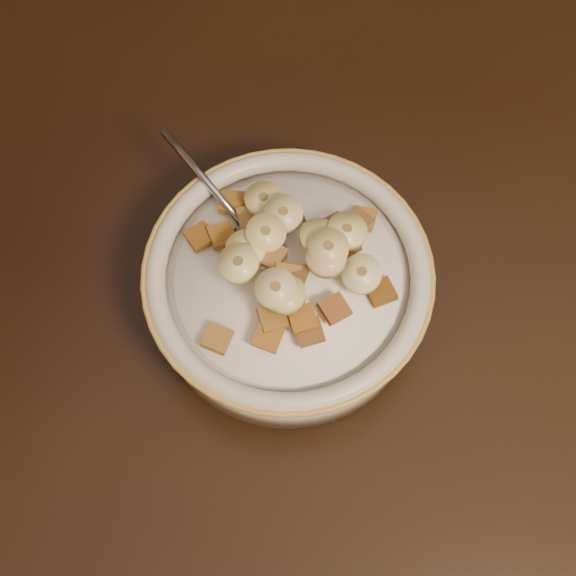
# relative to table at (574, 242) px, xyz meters

# --- Properties ---
(floor) EXTENTS (4.00, 4.50, 0.10)m
(floor) POSITION_rel_table_xyz_m (0.00, 0.00, -0.78)
(floor) COLOR #422816
(floor) RESTS_ON ground
(table) EXTENTS (1.42, 0.93, 0.04)m
(table) POSITION_rel_table_xyz_m (0.00, 0.00, 0.00)
(table) COLOR black
(table) RESTS_ON floor
(cereal_bowl) EXTENTS (0.22, 0.22, 0.05)m
(cereal_bowl) POSITION_rel_table_xyz_m (-0.25, -0.12, 0.05)
(cereal_bowl) COLOR beige
(cereal_bowl) RESTS_ON table
(milk) EXTENTS (0.18, 0.18, 0.00)m
(milk) POSITION_rel_table_xyz_m (-0.25, -0.12, 0.07)
(milk) COLOR white
(milk) RESTS_ON cereal_bowl
(spoon) EXTENTS (0.07, 0.06, 0.01)m
(spoon) POSITION_rel_table_xyz_m (-0.27, -0.10, 0.08)
(spoon) COLOR #979CAB
(spoon) RESTS_ON cereal_bowl
(cereal_square_0) EXTENTS (0.03, 0.03, 0.01)m
(cereal_square_0) POSITION_rel_table_xyz_m (-0.25, -0.16, 0.09)
(cereal_square_0) COLOR brown
(cereal_square_0) RESTS_ON milk
(cereal_square_1) EXTENTS (0.02, 0.02, 0.01)m
(cereal_square_1) POSITION_rel_table_xyz_m (-0.24, -0.13, 0.10)
(cereal_square_1) COLOR brown
(cereal_square_1) RESTS_ON milk
(cereal_square_2) EXTENTS (0.02, 0.02, 0.01)m
(cereal_square_2) POSITION_rel_table_xyz_m (-0.27, -0.07, 0.08)
(cereal_square_2) COLOR #955E1C
(cereal_square_2) RESTS_ON milk
(cereal_square_3) EXTENTS (0.02, 0.02, 0.01)m
(cereal_square_3) POSITION_rel_table_xyz_m (-0.30, -0.06, 0.08)
(cereal_square_3) COLOR brown
(cereal_square_3) RESTS_ON milk
(cereal_square_4) EXTENTS (0.02, 0.02, 0.01)m
(cereal_square_4) POSITION_rel_table_xyz_m (-0.20, -0.06, 0.08)
(cereal_square_4) COLOR #9B6A21
(cereal_square_4) RESTS_ON milk
(cereal_square_5) EXTENTS (0.02, 0.02, 0.01)m
(cereal_square_5) POSITION_rel_table_xyz_m (-0.25, -0.17, 0.08)
(cereal_square_5) COLOR brown
(cereal_square_5) RESTS_ON milk
(cereal_square_6) EXTENTS (0.03, 0.03, 0.01)m
(cereal_square_6) POSITION_rel_table_xyz_m (-0.22, -0.16, 0.08)
(cereal_square_6) COLOR #965B29
(cereal_square_6) RESTS_ON milk
(cereal_square_7) EXTENTS (0.03, 0.03, 0.01)m
(cereal_square_7) POSITION_rel_table_xyz_m (-0.21, -0.09, 0.08)
(cereal_square_7) COLOR brown
(cereal_square_7) RESTS_ON milk
(cereal_square_8) EXTENTS (0.03, 0.03, 0.01)m
(cereal_square_8) POSITION_rel_table_xyz_m (-0.17, -0.12, 0.08)
(cereal_square_8) COLOR brown
(cereal_square_8) RESTS_ON milk
(cereal_square_9) EXTENTS (0.02, 0.02, 0.01)m
(cereal_square_9) POSITION_rel_table_xyz_m (-0.24, -0.13, 0.10)
(cereal_square_9) COLOR olive
(cereal_square_9) RESTS_ON milk
(cereal_square_10) EXTENTS (0.03, 0.03, 0.01)m
(cereal_square_10) POSITION_rel_table_xyz_m (-0.20, -0.14, 0.08)
(cereal_square_10) COLOR brown
(cereal_square_10) RESTS_ON milk
(cereal_square_11) EXTENTS (0.03, 0.03, 0.01)m
(cereal_square_11) POSITION_rel_table_xyz_m (-0.26, -0.11, 0.10)
(cereal_square_11) COLOR brown
(cereal_square_11) RESTS_ON milk
(cereal_square_12) EXTENTS (0.03, 0.03, 0.01)m
(cereal_square_12) POSITION_rel_table_xyz_m (-0.30, -0.10, 0.08)
(cereal_square_12) COLOR #9B5F1A
(cereal_square_12) RESTS_ON milk
(cereal_square_13) EXTENTS (0.03, 0.03, 0.01)m
(cereal_square_13) POSITION_rel_table_xyz_m (-0.25, -0.07, 0.08)
(cereal_square_13) COLOR #925F26
(cereal_square_13) RESTS_ON milk
(cereal_square_14) EXTENTS (0.03, 0.03, 0.01)m
(cereal_square_14) POSITION_rel_table_xyz_m (-0.23, -0.16, 0.09)
(cereal_square_14) COLOR #9D631C
(cereal_square_14) RESTS_ON milk
(cereal_square_15) EXTENTS (0.03, 0.03, 0.01)m
(cereal_square_15) POSITION_rel_table_xyz_m (-0.28, -0.08, 0.08)
(cereal_square_15) COLOR olive
(cereal_square_15) RESTS_ON milk
(cereal_square_16) EXTENTS (0.03, 0.03, 0.01)m
(cereal_square_16) POSITION_rel_table_xyz_m (-0.22, -0.07, 0.08)
(cereal_square_16) COLOR brown
(cereal_square_16) RESTS_ON milk
(cereal_square_17) EXTENTS (0.03, 0.03, 0.01)m
(cereal_square_17) POSITION_rel_table_xyz_m (-0.20, -0.06, 0.08)
(cereal_square_17) COLOR olive
(cereal_square_17) RESTS_ON milk
(cereal_square_18) EXTENTS (0.02, 0.02, 0.01)m
(cereal_square_18) POSITION_rel_table_xyz_m (-0.29, -0.18, 0.08)
(cereal_square_18) COLOR brown
(cereal_square_18) RESTS_ON milk
(cereal_square_19) EXTENTS (0.03, 0.03, 0.01)m
(cereal_square_19) POSITION_rel_table_xyz_m (-0.32, -0.10, 0.08)
(cereal_square_19) COLOR brown
(cereal_square_19) RESTS_ON milk
(banana_slice_0) EXTENTS (0.03, 0.03, 0.02)m
(banana_slice_0) POSITION_rel_table_xyz_m (-0.19, -0.11, 0.09)
(banana_slice_0) COLOR #FFF1A8
(banana_slice_0) RESTS_ON milk
(banana_slice_1) EXTENTS (0.04, 0.04, 0.01)m
(banana_slice_1) POSITION_rel_table_xyz_m (-0.22, -0.11, 0.10)
(banana_slice_1) COLOR #E5C888
(banana_slice_1) RESTS_ON milk
(banana_slice_2) EXTENTS (0.03, 0.03, 0.02)m
(banana_slice_2) POSITION_rel_table_xyz_m (-0.21, -0.08, 0.10)
(banana_slice_2) COLOR #E2D982
(banana_slice_2) RESTS_ON milk
(banana_slice_3) EXTENTS (0.04, 0.04, 0.01)m
(banana_slice_3) POSITION_rel_table_xyz_m (-0.28, -0.11, 0.10)
(banana_slice_3) COLOR #EDE284
(banana_slice_3) RESTS_ON milk
(banana_slice_4) EXTENTS (0.04, 0.04, 0.02)m
(banana_slice_4) POSITION_rel_table_xyz_m (-0.27, -0.10, 0.10)
(banana_slice_4) COLOR #FFE27F
(banana_slice_4) RESTS_ON milk
(banana_slice_5) EXTENTS (0.04, 0.04, 0.01)m
(banana_slice_5) POSITION_rel_table_xyz_m (-0.22, -0.10, 0.11)
(banana_slice_5) COLOR #E8C986
(banana_slice_5) RESTS_ON milk
(banana_slice_6) EXTENTS (0.04, 0.04, 0.01)m
(banana_slice_6) POSITION_rel_table_xyz_m (-0.28, -0.06, 0.09)
(banana_slice_6) COLOR #FBD687
(banana_slice_6) RESTS_ON milk
(banana_slice_7) EXTENTS (0.04, 0.04, 0.02)m
(banana_slice_7) POSITION_rel_table_xyz_m (-0.24, -0.15, 0.10)
(banana_slice_7) COLOR #E5D470
(banana_slice_7) RESTS_ON milk
(banana_slice_8) EXTENTS (0.04, 0.04, 0.01)m
(banana_slice_8) POSITION_rel_table_xyz_m (-0.28, -0.13, 0.10)
(banana_slice_8) COLOR #FBF094
(banana_slice_8) RESTS_ON milk
(banana_slice_9) EXTENTS (0.03, 0.03, 0.01)m
(banana_slice_9) POSITION_rel_table_xyz_m (-0.23, -0.09, 0.10)
(banana_slice_9) COLOR #FFEF88
(banana_slice_9) RESTS_ON milk
(banana_slice_10) EXTENTS (0.04, 0.04, 0.01)m
(banana_slice_10) POSITION_rel_table_xyz_m (-0.26, -0.08, 0.10)
(banana_slice_10) COLOR tan
(banana_slice_10) RESTS_ON milk
(banana_slice_11) EXTENTS (0.03, 0.03, 0.01)m
(banana_slice_11) POSITION_rel_table_xyz_m (-0.25, -0.15, 0.11)
(banana_slice_11) COLOR beige
(banana_slice_11) RESTS_ON milk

